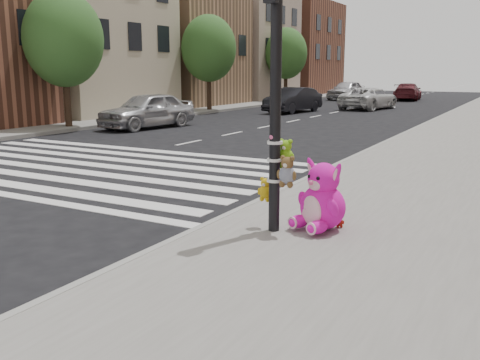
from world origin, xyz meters
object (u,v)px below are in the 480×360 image
Objects in this scene: signal_pole at (278,120)px; car_white_near at (369,98)px; red_teddy at (340,221)px; car_dark_far at (293,100)px; car_silver_far at (147,110)px; pink_bunny at (321,201)px.

car_white_near is at bearing 102.88° from signal_pole.
red_teddy is 27.12m from car_white_near.
red_teddy is at bearing 113.69° from car_white_near.
signal_pole reaches higher than car_white_near.
car_dark_far is (-9.26, 22.04, -1.04)m from signal_pole.
car_dark_far reaches higher than car_white_near.
car_dark_far is at bearing 65.68° from car_white_near.
car_silver_far is 16.41m from car_white_near.
signal_pole is at bearing -174.22° from red_teddy.
pink_bunny is 5.14× the size of red_teddy.
car_white_near is (-6.90, 26.22, 0.43)m from red_teddy.
car_white_near is (5.20, 15.56, -0.09)m from car_silver_far.
red_teddy is 23.69m from car_dark_far.
signal_pole is at bearing -124.16° from pink_bunny.
pink_bunny is 27.28m from car_white_near.
signal_pole is 0.83× the size of car_white_near.
signal_pole is 19.41× the size of red_teddy.
car_silver_far is at bearing 107.23° from red_teddy.
car_dark_far reaches higher than red_teddy.
red_teddy is at bearing -57.06° from car_dark_far.
car_silver_far is 0.92× the size of car_white_near.
pink_bunny is 16.13m from car_silver_far.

